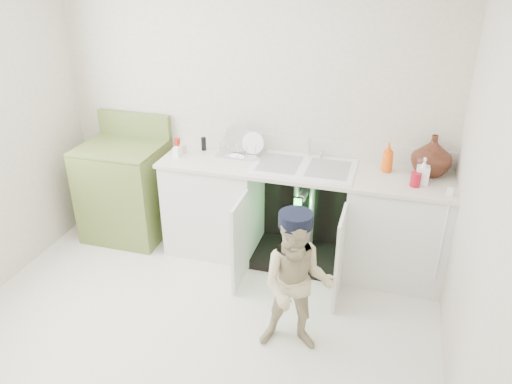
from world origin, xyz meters
The scene contains 5 objects.
ground centered at (0.00, 0.00, 0.00)m, with size 3.50×3.50×0.00m, color silver.
room_shell centered at (0.00, 0.00, 1.25)m, with size 6.00×5.50×1.26m.
counter_run centered at (0.58, 1.21, 0.47)m, with size 2.44×1.02×1.23m.
avocado_stove centered at (-1.14, 1.18, 0.47)m, with size 0.73×0.65×1.14m.
repair_worker centered at (0.74, 0.11, 0.53)m, with size 0.56×0.99×1.05m.
Camera 1 is at (1.23, -2.55, 2.56)m, focal length 35.00 mm.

